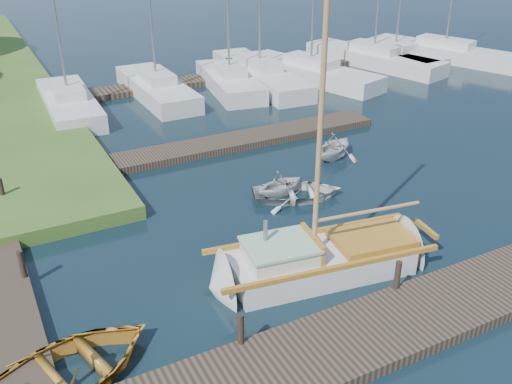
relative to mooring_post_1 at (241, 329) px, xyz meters
name	(u,v)px	position (x,y,z in m)	size (l,w,h in m)	color
ground	(256,225)	(3.00, 5.00, -0.70)	(160.00, 160.00, 0.00)	black
near_dock	(373,333)	(3.00, -1.00, -0.55)	(18.00, 2.20, 0.30)	black
far_dock	(227,143)	(5.00, 11.50, -0.55)	(14.00, 1.60, 0.30)	black
pontoon	(280,69)	(13.00, 21.00, -0.55)	(30.00, 1.60, 0.30)	black
mooring_post_1	(241,329)	(0.00, 0.00, 0.00)	(0.16, 0.16, 0.80)	black
mooring_post_2	(398,275)	(4.50, 0.00, 0.00)	(0.16, 0.16, 0.80)	black
mooring_post_4	(22,264)	(-4.00, 5.00, 0.00)	(0.16, 0.16, 0.80)	black
mooring_post_5	(2,189)	(-4.00, 10.00, 0.00)	(0.16, 0.16, 0.80)	black
sailboat	(325,261)	(3.52, 1.85, -0.36)	(7.35, 2.95, 9.83)	beige
dinghy	(66,368)	(-3.69, 0.90, -0.28)	(2.90, 4.07, 0.84)	brown
tender_b	(281,182)	(4.77, 6.49, -0.18)	(1.71, 1.98, 1.04)	beige
tender_c	(297,190)	(5.16, 6.01, -0.38)	(2.23, 3.13, 0.65)	beige
tender_d	(335,144)	(8.36, 8.40, -0.10)	(1.97, 2.28, 1.20)	beige
marina_boat_0	(69,102)	(-0.03, 19.02, -0.13)	(2.48, 7.50, 10.93)	beige
marina_boat_1	(157,87)	(4.63, 19.53, -0.13)	(2.25, 7.78, 10.49)	beige
marina_boat_2	(229,79)	(8.63, 18.95, -0.11)	(3.31, 7.22, 12.35)	beige
marina_boat_3	(260,73)	(10.81, 19.52, -0.13)	(2.89, 9.94, 11.48)	beige
marina_boat_4	(311,71)	(13.63, 18.50, -0.14)	(4.81, 9.33, 10.71)	beige
marina_boat_5	(373,57)	(18.99, 19.51, -0.13)	(4.67, 9.75, 12.07)	beige
marina_boat_6	(395,55)	(20.51, 19.27, -0.12)	(2.98, 7.25, 10.96)	beige
marina_boat_7	(445,51)	(24.14, 18.61, -0.14)	(5.65, 10.25, 11.32)	beige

